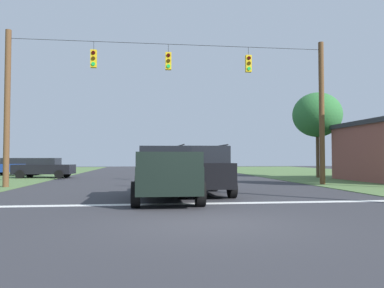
% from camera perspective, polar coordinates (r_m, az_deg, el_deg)
% --- Properties ---
extents(ground_plane, '(120.00, 120.00, 0.00)m').
position_cam_1_polar(ground_plane, '(9.04, 2.12, -11.79)').
color(ground_plane, '#333338').
extents(stop_bar_stripe, '(14.79, 0.45, 0.01)m').
position_cam_1_polar(stop_bar_stripe, '(12.64, -0.58, -9.01)').
color(stop_bar_stripe, white).
rests_on(stop_bar_stripe, ground).
extents(lane_dash_0, '(2.50, 0.15, 0.01)m').
position_cam_1_polar(lane_dash_0, '(18.58, -2.69, -6.80)').
color(lane_dash_0, white).
rests_on(lane_dash_0, ground).
extents(lane_dash_1, '(2.50, 0.15, 0.01)m').
position_cam_1_polar(lane_dash_1, '(24.89, -3.81, -5.61)').
color(lane_dash_1, white).
rests_on(lane_dash_1, ground).
extents(lane_dash_2, '(2.50, 0.15, 0.01)m').
position_cam_1_polar(lane_dash_2, '(31.71, -4.52, -4.86)').
color(lane_dash_2, white).
rests_on(lane_dash_2, ground).
extents(overhead_signal_span, '(17.45, 0.31, 8.20)m').
position_cam_1_polar(overhead_signal_span, '(20.73, -2.99, 6.12)').
color(overhead_signal_span, brown).
rests_on(overhead_signal_span, ground).
extents(pickup_truck, '(2.30, 5.41, 1.95)m').
position_cam_1_polar(pickup_truck, '(13.69, -4.06, -4.43)').
color(pickup_truck, black).
rests_on(pickup_truck, ground).
extents(suv_black, '(2.29, 4.84, 2.05)m').
position_cam_1_polar(suv_black, '(15.79, 1.18, -3.79)').
color(suv_black, black).
rests_on(suv_black, ground).
extents(distant_car_crossing_white, '(4.40, 2.22, 1.52)m').
position_cam_1_polar(distant_car_crossing_white, '(29.73, -1.97, -3.53)').
color(distant_car_crossing_white, silver).
rests_on(distant_car_crossing_white, ground).
extents(distant_car_oncoming, '(4.36, 2.14, 1.52)m').
position_cam_1_polar(distant_car_oncoming, '(35.84, -24.99, -3.10)').
color(distant_car_oncoming, navy).
rests_on(distant_car_oncoming, ground).
extents(distant_car_far_parked, '(4.45, 2.35, 1.52)m').
position_cam_1_polar(distant_car_far_parked, '(30.74, -21.43, -3.34)').
color(distant_car_far_parked, black).
rests_on(distant_car_far_parked, ground).
extents(tree_roadside_right, '(3.73, 3.73, 6.56)m').
position_cam_1_polar(tree_roadside_right, '(30.66, 18.38, 4.19)').
color(tree_roadside_right, brown).
rests_on(tree_roadside_right, ground).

